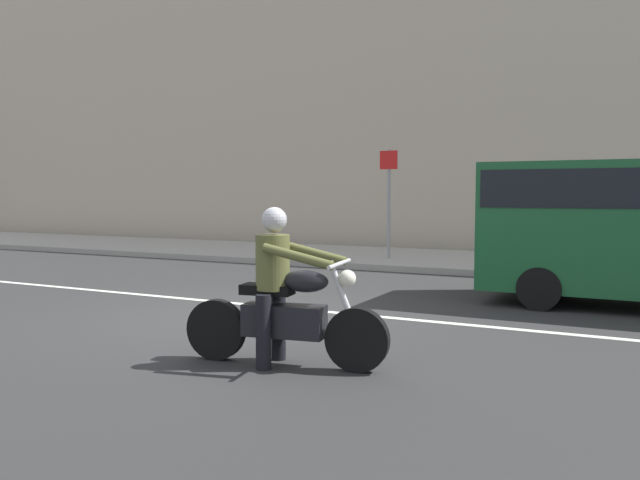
{
  "coord_description": "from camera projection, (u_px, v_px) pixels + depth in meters",
  "views": [
    {
      "loc": [
        5.06,
        -7.38,
        1.72
      ],
      "look_at": [
        1.51,
        -0.35,
        1.15
      ],
      "focal_mm": 36.19,
      "sensor_mm": 36.0,
      "label": 1
    }
  ],
  "objects": [
    {
      "name": "ground_plane",
      "position": [
        235.0,
        317.0,
        8.97
      ],
      "size": [
        80.0,
        80.0,
        0.0
      ],
      "primitive_type": "plane",
      "color": "#292929"
    },
    {
      "name": "lane_marking_stripe",
      "position": [
        222.0,
        302.0,
        10.16
      ],
      "size": [
        18.0,
        0.14,
        0.01
      ],
      "primitive_type": "cube",
      "color": "silver",
      "rests_on": "ground_plane"
    },
    {
      "name": "building_facade",
      "position": [
        456.0,
        50.0,
        18.69
      ],
      "size": [
        40.0,
        1.4,
        11.75
      ],
      "primitive_type": "cube",
      "color": "#B7A893",
      "rests_on": "ground_plane"
    },
    {
      "name": "sidewalk_slab",
      "position": [
        417.0,
        259.0,
        16.09
      ],
      "size": [
        40.0,
        4.4,
        0.14
      ],
      "primitive_type": "cube",
      "color": "#99968E",
      "rests_on": "ground_plane"
    },
    {
      "name": "motorcycle_with_rider_olive",
      "position": [
        283.0,
        301.0,
        6.41
      ],
      "size": [
        2.12,
        0.74,
        1.58
      ],
      "color": "black",
      "rests_on": "ground_plane"
    },
    {
      "name": "street_sign_post",
      "position": [
        389.0,
        193.0,
        15.42
      ],
      "size": [
        0.44,
        0.08,
        2.62
      ],
      "color": "gray",
      "rests_on": "sidewalk_slab"
    }
  ]
}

